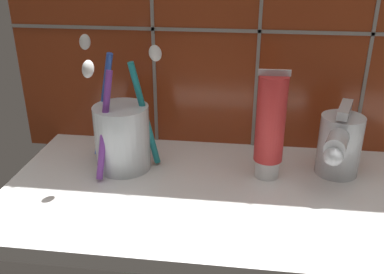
% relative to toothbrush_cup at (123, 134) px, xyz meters
% --- Properties ---
extents(sink_counter, '(0.63, 0.30, 0.02)m').
position_rel_toothbrush_cup_xyz_m(sink_counter, '(0.17, -0.04, -0.06)').
color(sink_counter, white).
rests_on(sink_counter, ground).
extents(toothbrush_cup, '(0.13, 0.10, 0.19)m').
position_rel_toothbrush_cup_xyz_m(toothbrush_cup, '(0.00, 0.00, 0.00)').
color(toothbrush_cup, silver).
rests_on(toothbrush_cup, sink_counter).
extents(toothpaste_tube, '(0.04, 0.04, 0.15)m').
position_rel_toothbrush_cup_xyz_m(toothpaste_tube, '(0.21, -0.00, 0.02)').
color(toothpaste_tube, white).
rests_on(toothpaste_tube, sink_counter).
extents(sink_faucet, '(0.06, 0.11, 0.10)m').
position_rel_toothbrush_cup_xyz_m(sink_faucet, '(0.30, 0.02, -0.00)').
color(sink_faucet, silver).
rests_on(sink_faucet, sink_counter).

